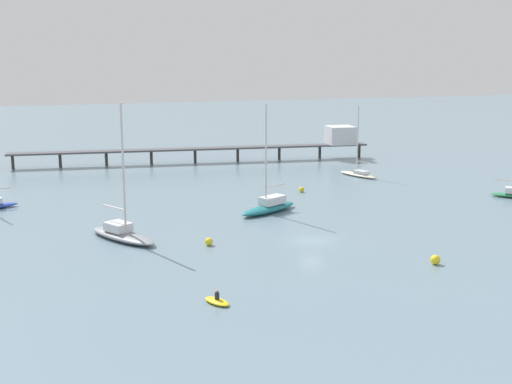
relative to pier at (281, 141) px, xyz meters
name	(u,v)px	position (x,y,z in m)	size (l,w,h in m)	color
ground_plane	(312,241)	(-15.42, -50.75, -3.47)	(400.00, 400.00, 0.00)	slate
pier	(281,141)	(0.00, 0.00, 0.00)	(62.84, 10.28, 5.88)	#4C4C51
sailboat_gray	(122,232)	(-33.89, -44.12, -2.71)	(7.21, 9.74, 14.14)	gray
sailboat_teal	(269,205)	(-15.42, -37.47, -2.64)	(9.05, 6.43, 13.14)	#1E727A
sailboat_cream	(359,172)	(5.92, -19.16, -2.83)	(4.30, 7.72, 10.96)	beige
dinghy_yellow	(217,301)	(-29.28, -64.76, -3.25)	(2.12, 2.76, 1.14)	yellow
mooring_buoy_mid	(302,189)	(-7.15, -27.56, -3.10)	(0.73, 0.73, 0.73)	yellow
mooring_buoy_far	(209,242)	(-25.94, -49.13, -3.06)	(0.81, 0.81, 0.81)	yellow
mooring_buoy_near	(435,260)	(-7.82, -61.60, -3.02)	(0.90, 0.90, 0.90)	yellow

